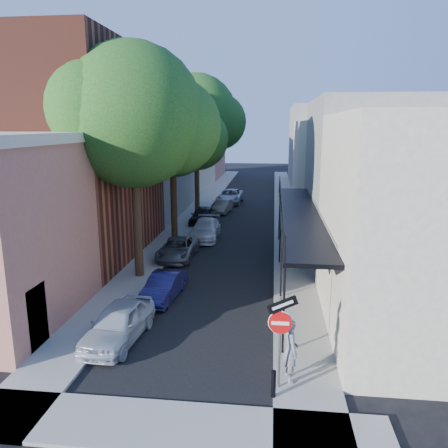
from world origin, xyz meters
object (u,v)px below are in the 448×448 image
(parked_car_a, at_px, (118,323))
(parked_car_e, at_px, (203,215))
(parked_car_c, at_px, (178,249))
(oak_far, at_px, (202,117))
(parked_car_b, at_px, (164,286))
(oak_near, at_px, (143,119))
(parked_car_g, at_px, (230,196))
(oak_mid, at_px, (179,133))
(pedestrian, at_px, (290,350))
(parked_car_d, at_px, (205,229))
(sign_post, at_px, (280,326))
(parked_car_f, at_px, (223,206))
(bollard, at_px, (273,384))

(parked_car_a, height_order, parked_car_e, parked_car_e)
(parked_car_c, bearing_deg, parked_car_a, -89.33)
(parked_car_a, relative_size, parked_car_c, 0.95)
(parked_car_c, bearing_deg, parked_car_e, 90.54)
(oak_far, distance_m, parked_car_b, 21.34)
(oak_near, xyz_separation_m, parked_car_g, (1.97, 21.97, -7.19))
(parked_car_c, bearing_deg, oak_mid, 100.39)
(oak_near, height_order, pedestrian, oak_near)
(oak_mid, height_order, parked_car_g, oak_mid)
(parked_car_b, distance_m, parked_car_e, 15.24)
(parked_car_d, bearing_deg, oak_far, 99.14)
(oak_near, bearing_deg, sign_post, -54.91)
(oak_near, relative_size, parked_car_d, 2.52)
(sign_post, height_order, parked_car_e, sign_post)
(parked_car_d, bearing_deg, pedestrian, -73.98)
(oak_far, distance_m, parked_car_g, 9.26)
(parked_car_d, bearing_deg, parked_car_e, 100.19)
(parked_car_f, bearing_deg, pedestrian, -72.67)
(parked_car_a, bearing_deg, parked_car_f, 92.53)
(parked_car_b, relative_size, parked_car_c, 0.83)
(parked_car_c, xyz_separation_m, parked_car_d, (0.89, 4.65, 0.08))
(parked_car_a, bearing_deg, pedestrian, -13.60)
(bollard, relative_size, pedestrian, 0.41)
(parked_car_g, bearing_deg, oak_far, -109.33)
(oak_mid, relative_size, parked_car_d, 2.26)
(parked_car_f, xyz_separation_m, parked_car_g, (0.16, 4.83, 0.13))
(oak_far, xyz_separation_m, parked_car_b, (1.48, -19.85, -7.69))
(parked_car_e, distance_m, parked_car_g, 9.66)
(parked_car_e, height_order, pedestrian, pedestrian)
(oak_far, bearing_deg, parked_car_a, -87.99)
(bollard, height_order, parked_car_g, parked_car_g)
(parked_car_a, distance_m, parked_car_b, 4.07)
(oak_mid, relative_size, parked_car_e, 2.56)
(oak_far, bearing_deg, oak_near, -90.04)
(bollard, bearing_deg, parked_car_c, 113.30)
(bollard, bearing_deg, parked_car_b, 125.18)
(bollard, bearing_deg, oak_mid, 109.90)
(parked_car_c, distance_m, parked_car_e, 9.21)
(sign_post, bearing_deg, parked_car_a, 156.84)
(parked_car_b, distance_m, parked_car_f, 19.98)
(oak_near, xyz_separation_m, parked_car_b, (1.49, -2.84, -7.31))
(sign_post, xyz_separation_m, parked_car_c, (-5.73, 12.46, -1.45))
(parked_car_b, distance_m, parked_car_g, 24.82)
(sign_post, height_order, parked_car_d, sign_post)
(oak_near, distance_m, oak_mid, 8.01)
(oak_far, bearing_deg, pedestrian, -75.20)
(sign_post, height_order, parked_car_g, sign_post)
(sign_post, distance_m, oak_near, 12.77)
(sign_post, bearing_deg, parked_car_e, 104.88)
(oak_near, relative_size, parked_car_c, 2.73)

